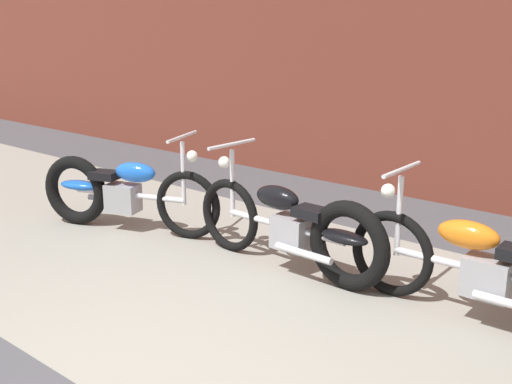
# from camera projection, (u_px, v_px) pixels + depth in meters

# --- Properties ---
(sidewalk_slab) EXTENTS (36.00, 3.50, 0.01)m
(sidewalk_slab) POSITION_uv_depth(u_px,v_px,m) (302.00, 302.00, 4.68)
(sidewalk_slab) COLOR gray
(sidewalk_slab) RESTS_ON ground
(motorcycle_blue) EXTENTS (1.92, 0.88, 1.03)m
(motorcycle_blue) POSITION_uv_depth(u_px,v_px,m) (116.00, 192.00, 6.24)
(motorcycle_blue) COLOR black
(motorcycle_blue) RESTS_ON ground
(motorcycle_black) EXTENTS (2.01, 0.58, 1.03)m
(motorcycle_black) POSITION_uv_depth(u_px,v_px,m) (299.00, 228.00, 5.13)
(motorcycle_black) COLOR black
(motorcycle_black) RESTS_ON ground
(motorcycle_orange) EXTENTS (2.01, 0.58, 1.03)m
(motorcycle_orange) POSITION_uv_depth(u_px,v_px,m) (499.00, 272.00, 4.22)
(motorcycle_orange) COLOR black
(motorcycle_orange) RESTS_ON ground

